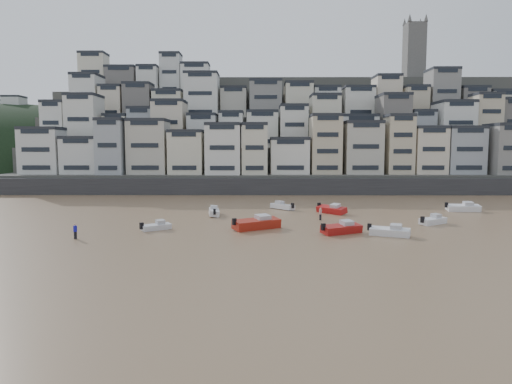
{
  "coord_description": "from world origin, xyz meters",
  "views": [
    {
      "loc": [
        4.38,
        -32.6,
        10.21
      ],
      "look_at": [
        3.98,
        30.0,
        4.0
      ],
      "focal_mm": 32.0,
      "sensor_mm": 36.0,
      "label": 1
    }
  ],
  "objects_px": {
    "boat_c": "(257,222)",
    "boat_g": "(463,207)",
    "boat_j": "(156,226)",
    "person_pink": "(320,214)",
    "boat_d": "(433,219)",
    "boat_e": "(331,209)",
    "boat_b": "(390,230)",
    "person_blue": "(75,231)",
    "boat_f": "(214,211)",
    "boat_a": "(342,227)",
    "boat_h": "(282,205)"
  },
  "relations": [
    {
      "from": "boat_a",
      "to": "boat_f",
      "type": "bearing_deg",
      "value": 111.97
    },
    {
      "from": "boat_b",
      "to": "boat_j",
      "type": "xyz_separation_m",
      "value": [
        -27.71,
        3.61,
        -0.12
      ]
    },
    {
      "from": "boat_c",
      "to": "boat_e",
      "type": "height_order",
      "value": "boat_c"
    },
    {
      "from": "boat_d",
      "to": "person_blue",
      "type": "relative_size",
      "value": 2.72
    },
    {
      "from": "boat_j",
      "to": "person_blue",
      "type": "relative_size",
      "value": 2.29
    },
    {
      "from": "boat_d",
      "to": "person_pink",
      "type": "xyz_separation_m",
      "value": [
        -14.48,
        3.29,
        0.22
      ]
    },
    {
      "from": "boat_g",
      "to": "person_pink",
      "type": "xyz_separation_m",
      "value": [
        -23.84,
        -8.76,
        0.11
      ]
    },
    {
      "from": "boat_j",
      "to": "person_pink",
      "type": "bearing_deg",
      "value": -16.39
    },
    {
      "from": "boat_j",
      "to": "boat_h",
      "type": "distance_m",
      "value": 25.1
    },
    {
      "from": "boat_b",
      "to": "boat_j",
      "type": "height_order",
      "value": "boat_b"
    },
    {
      "from": "boat_h",
      "to": "person_pink",
      "type": "relative_size",
      "value": 2.81
    },
    {
      "from": "boat_h",
      "to": "person_blue",
      "type": "distance_m",
      "value": 34.44
    },
    {
      "from": "boat_a",
      "to": "person_pink",
      "type": "height_order",
      "value": "person_pink"
    },
    {
      "from": "boat_j",
      "to": "boat_d",
      "type": "distance_m",
      "value": 36.03
    },
    {
      "from": "boat_h",
      "to": "person_pink",
      "type": "xyz_separation_m",
      "value": [
        4.73,
        -11.09,
        0.2
      ]
    },
    {
      "from": "boat_a",
      "to": "person_pink",
      "type": "xyz_separation_m",
      "value": [
        -1.16,
        9.96,
        0.12
      ]
    },
    {
      "from": "boat_f",
      "to": "person_pink",
      "type": "relative_size",
      "value": 2.85
    },
    {
      "from": "boat_j",
      "to": "person_pink",
      "type": "relative_size",
      "value": 2.29
    },
    {
      "from": "boat_a",
      "to": "boat_j",
      "type": "relative_size",
      "value": 1.39
    },
    {
      "from": "boat_j",
      "to": "boat_e",
      "type": "height_order",
      "value": "boat_e"
    },
    {
      "from": "boat_j",
      "to": "boat_e",
      "type": "bearing_deg",
      "value": -5.66
    },
    {
      "from": "boat_b",
      "to": "boat_d",
      "type": "bearing_deg",
      "value": 68.68
    },
    {
      "from": "boat_d",
      "to": "boat_f",
      "type": "bearing_deg",
      "value": 131.18
    },
    {
      "from": "boat_c",
      "to": "boat_j",
      "type": "xyz_separation_m",
      "value": [
        -12.37,
        -0.77,
        -0.37
      ]
    },
    {
      "from": "boat_a",
      "to": "boat_g",
      "type": "relative_size",
      "value": 1.0
    },
    {
      "from": "boat_f",
      "to": "boat_d",
      "type": "bearing_deg",
      "value": -111.7
    },
    {
      "from": "boat_b",
      "to": "boat_j",
      "type": "bearing_deg",
      "value": -164.04
    },
    {
      "from": "boat_a",
      "to": "boat_h",
      "type": "distance_m",
      "value": 21.86
    },
    {
      "from": "boat_b",
      "to": "boat_g",
      "type": "bearing_deg",
      "value": 72.59
    },
    {
      "from": "boat_f",
      "to": "boat_c",
      "type": "bearing_deg",
      "value": -157.84
    },
    {
      "from": "boat_f",
      "to": "boat_a",
      "type": "height_order",
      "value": "boat_a"
    },
    {
      "from": "boat_c",
      "to": "boat_g",
      "type": "distance_m",
      "value": 36.34
    },
    {
      "from": "boat_c",
      "to": "person_blue",
      "type": "xyz_separation_m",
      "value": [
        -20.15,
        -6.28,
        -0.05
      ]
    },
    {
      "from": "boat_d",
      "to": "boat_c",
      "type": "bearing_deg",
      "value": 154.7
    },
    {
      "from": "boat_c",
      "to": "boat_g",
      "type": "relative_size",
      "value": 1.21
    },
    {
      "from": "boat_h",
      "to": "person_pink",
      "type": "height_order",
      "value": "person_pink"
    },
    {
      "from": "boat_g",
      "to": "boat_h",
      "type": "relative_size",
      "value": 1.14
    },
    {
      "from": "boat_f",
      "to": "boat_e",
      "type": "relative_size",
      "value": 0.92
    },
    {
      "from": "person_blue",
      "to": "person_pink",
      "type": "relative_size",
      "value": 1.0
    },
    {
      "from": "boat_g",
      "to": "person_pink",
      "type": "height_order",
      "value": "person_pink"
    },
    {
      "from": "boat_c",
      "to": "boat_h",
      "type": "distance_m",
      "value": 18.59
    },
    {
      "from": "boat_d",
      "to": "person_blue",
      "type": "xyz_separation_m",
      "value": [
        -43.52,
        -10.01,
        0.22
      ]
    },
    {
      "from": "boat_g",
      "to": "boat_h",
      "type": "xyz_separation_m",
      "value": [
        -28.58,
        2.33,
        -0.09
      ]
    },
    {
      "from": "boat_b",
      "to": "boat_j",
      "type": "distance_m",
      "value": 27.95
    },
    {
      "from": "boat_c",
      "to": "person_pink",
      "type": "height_order",
      "value": "boat_c"
    },
    {
      "from": "boat_d",
      "to": "person_blue",
      "type": "height_order",
      "value": "person_blue"
    },
    {
      "from": "boat_b",
      "to": "boat_g",
      "type": "xyz_separation_m",
      "value": [
        17.4,
        20.17,
        0.09
      ]
    },
    {
      "from": "boat_b",
      "to": "boat_j",
      "type": "relative_size",
      "value": 1.23
    },
    {
      "from": "boat_b",
      "to": "boat_g",
      "type": "relative_size",
      "value": 0.88
    },
    {
      "from": "boat_j",
      "to": "boat_d",
      "type": "xyz_separation_m",
      "value": [
        35.74,
        4.51,
        0.1
      ]
    }
  ]
}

